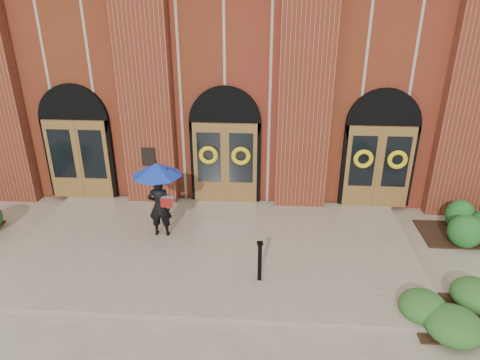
{
  "coord_description": "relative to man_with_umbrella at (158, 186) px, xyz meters",
  "views": [
    {
      "loc": [
        1.25,
        -9.12,
        6.11
      ],
      "look_at": [
        0.56,
        1.0,
        1.63
      ],
      "focal_mm": 32.0,
      "sensor_mm": 36.0,
      "label": 1
    }
  ],
  "objects": [
    {
      "name": "hedge_front_right",
      "position": [
        6.61,
        -2.62,
        -1.31
      ],
      "size": [
        1.53,
        1.31,
        0.54
      ],
      "primitive_type": "ellipsoid",
      "color": "#28551E",
      "rests_on": "ground"
    },
    {
      "name": "church_building",
      "position": [
        1.51,
        8.17,
        1.92
      ],
      "size": [
        16.2,
        12.53,
        7.0
      ],
      "color": "maroon",
      "rests_on": "ground"
    },
    {
      "name": "ground",
      "position": [
        1.51,
        -0.62,
        -1.58
      ],
      "size": [
        90.0,
        90.0,
        0.0
      ],
      "primitive_type": "plane",
      "color": "tan",
      "rests_on": "ground"
    },
    {
      "name": "landing",
      "position": [
        1.51,
        -0.47,
        -1.51
      ],
      "size": [
        10.0,
        5.3,
        0.15
      ],
      "primitive_type": "cube",
      "color": "tan",
      "rests_on": "ground"
    },
    {
      "name": "metal_post",
      "position": [
        2.65,
        -1.8,
        -0.92
      ],
      "size": [
        0.15,
        0.15,
        0.98
      ],
      "rotation": [
        0.0,
        0.0,
        0.12
      ],
      "color": "black",
      "rests_on": "landing"
    },
    {
      "name": "man_with_umbrella",
      "position": [
        0.0,
        0.0,
        0.0
      ],
      "size": [
        1.29,
        1.29,
        2.05
      ],
      "rotation": [
        0.0,
        0.0,
        3.15
      ],
      "color": "black",
      "rests_on": "landing"
    }
  ]
}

